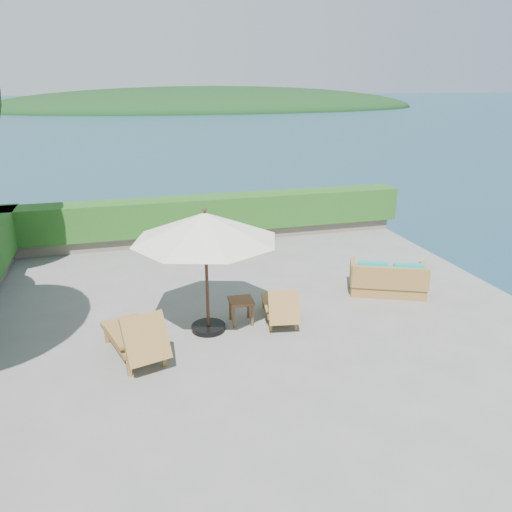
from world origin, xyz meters
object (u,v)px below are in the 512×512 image
object	(u,v)px
patio_umbrella	(205,228)
side_table	(241,304)
lounge_left	(136,336)
lounge_right	(280,306)
wicker_loveseat	(388,280)

from	to	relation	value
patio_umbrella	side_table	world-z (taller)	patio_umbrella
patio_umbrella	lounge_left	xyz separation A→B (m)	(-1.39, -0.69, -1.65)
patio_umbrella	lounge_left	bearing A→B (deg)	-153.43
lounge_right	wicker_loveseat	world-z (taller)	lounge_right
lounge_left	wicker_loveseat	bearing A→B (deg)	-2.47
lounge_left	side_table	size ratio (longest dim) A/B	3.74
patio_umbrella	lounge_left	world-z (taller)	patio_umbrella
patio_umbrella	lounge_right	size ratio (longest dim) A/B	1.98
patio_umbrella	lounge_left	size ratio (longest dim) A/B	1.58
lounge_left	wicker_loveseat	size ratio (longest dim) A/B	1.01
patio_umbrella	wicker_loveseat	xyz separation A→B (m)	(4.26, 0.68, -1.76)
lounge_left	lounge_right	world-z (taller)	lounge_left
lounge_right	wicker_loveseat	distance (m)	2.89
patio_umbrella	side_table	bearing A→B (deg)	11.31
lounge_left	side_table	xyz separation A→B (m)	(2.08, 0.83, -0.01)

